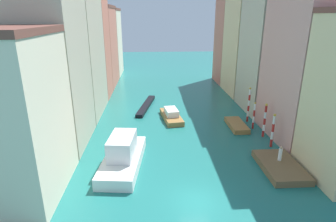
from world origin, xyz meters
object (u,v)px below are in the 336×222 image
at_px(vaporetto_white, 123,155).
at_px(motorboat_0, 237,125).
at_px(mooring_pole_3, 249,104).
at_px(person_on_dock, 280,154).
at_px(mooring_pole_2, 254,115).
at_px(gondola_black, 146,106).
at_px(motorboat_1, 171,115).
at_px(mooring_pole_1, 265,120).
at_px(waterfront_dock, 280,167).
at_px(mooring_pole_0, 273,130).

distance_m(vaporetto_white, motorboat_0, 17.74).
bearing_deg(vaporetto_white, mooring_pole_3, 34.44).
distance_m(person_on_dock, motorboat_0, 10.85).
height_order(person_on_dock, mooring_pole_2, mooring_pole_2).
bearing_deg(mooring_pole_2, vaporetto_white, -151.94).
height_order(gondola_black, motorboat_0, motorboat_0).
relative_size(mooring_pole_3, gondola_black, 0.48).
bearing_deg(motorboat_0, motorboat_1, 156.92).
bearing_deg(motorboat_0, person_on_dock, -83.21).
height_order(person_on_dock, gondola_black, person_on_dock).
height_order(mooring_pole_1, mooring_pole_3, mooring_pole_3).
bearing_deg(motorboat_1, gondola_black, 123.35).
relative_size(person_on_dock, mooring_pole_1, 0.35).
xyz_separation_m(person_on_dock, mooring_pole_2, (0.82, 10.14, 0.54)).
height_order(mooring_pole_2, mooring_pole_3, mooring_pole_3).
bearing_deg(waterfront_dock, person_on_dock, 76.36).
bearing_deg(vaporetto_white, motorboat_1, 65.97).
xyz_separation_m(mooring_pole_0, vaporetto_white, (-17.19, -3.39, -0.94)).
xyz_separation_m(person_on_dock, gondola_black, (-14.08, 20.44, -1.14)).
relative_size(mooring_pole_1, vaporetto_white, 0.46).
bearing_deg(motorboat_0, vaporetto_white, -147.10).
bearing_deg(mooring_pole_2, motorboat_0, 164.50).
height_order(mooring_pole_3, motorboat_1, mooring_pole_3).
bearing_deg(mooring_pole_3, waterfront_dock, -94.69).
bearing_deg(mooring_pole_2, mooring_pole_1, -82.32).
relative_size(person_on_dock, motorboat_1, 0.22).
xyz_separation_m(mooring_pole_2, mooring_pole_3, (0.12, 2.68, 0.69)).
height_order(waterfront_dock, vaporetto_white, vaporetto_white).
relative_size(person_on_dock, mooring_pole_3, 0.30).
xyz_separation_m(mooring_pole_3, vaporetto_white, (-17.10, -11.72, -1.44)).
xyz_separation_m(mooring_pole_0, mooring_pole_2, (-0.22, 5.65, -0.18)).
bearing_deg(gondola_black, person_on_dock, -55.44).
height_order(gondola_black, motorboat_1, motorboat_1).
bearing_deg(mooring_pole_1, vaporetto_white, -160.07).
xyz_separation_m(person_on_dock, motorboat_1, (-10.17, 14.51, -0.82)).
relative_size(waterfront_dock, mooring_pole_2, 1.66).
bearing_deg(person_on_dock, motorboat_0, 96.79).
bearing_deg(mooring_pole_1, mooring_pole_3, 92.62).
xyz_separation_m(mooring_pole_2, motorboat_0, (-2.09, 0.58, -1.63)).
distance_m(mooring_pole_0, vaporetto_white, 17.55).
bearing_deg(gondola_black, mooring_pole_3, -26.91).
xyz_separation_m(waterfront_dock, mooring_pole_0, (1.20, 5.17, 1.78)).
bearing_deg(motorboat_1, waterfront_dock, -56.64).
xyz_separation_m(waterfront_dock, person_on_dock, (0.17, 0.69, 1.07)).
distance_m(mooring_pole_2, gondola_black, 18.19).
distance_m(person_on_dock, mooring_pole_1, 7.53).
xyz_separation_m(mooring_pole_3, gondola_black, (-15.02, 7.62, -2.36)).
height_order(person_on_dock, mooring_pole_3, mooring_pole_3).
relative_size(waterfront_dock, vaporetto_white, 0.65).
bearing_deg(waterfront_dock, mooring_pole_1, 80.46).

